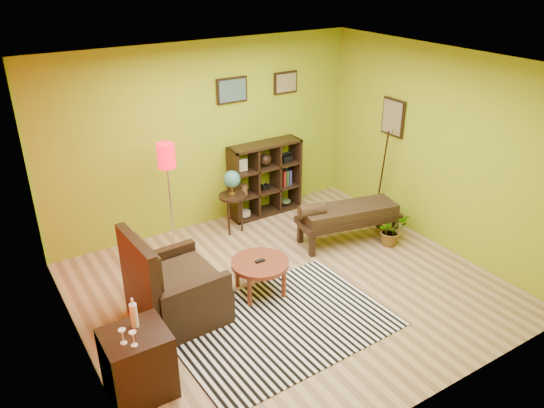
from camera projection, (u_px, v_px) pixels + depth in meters
ground at (289, 288)px, 6.78m from camera, size 5.00×5.00×0.00m
room_shell at (283, 157)px, 5.97m from camera, size 5.04×4.54×2.82m
zebra_rug at (281, 324)px, 6.12m from camera, size 2.51×1.80×0.01m
coffee_table at (260, 266)px, 6.55m from camera, size 0.72×0.72×0.46m
armchair at (173, 293)px, 6.08m from camera, size 1.01×1.02×1.17m
side_cabinet at (138, 363)px, 5.03m from camera, size 0.60×0.54×1.02m
floor_lamp at (167, 166)px, 7.01m from camera, size 0.25×0.25×1.64m
globe_table at (232, 186)px, 7.84m from camera, size 0.41×0.41×1.00m
cube_shelf at (266, 179)px, 8.51m from camera, size 1.20×0.35×1.20m
bench at (346, 214)px, 7.69m from camera, size 1.59×0.85×0.70m
potted_plant at (391, 232)px, 7.73m from camera, size 0.50×0.55×0.39m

